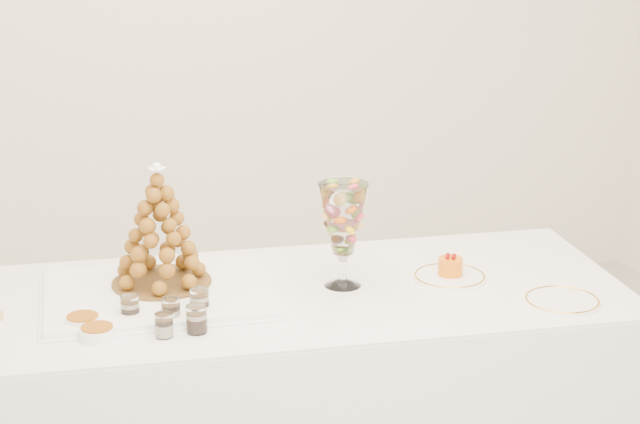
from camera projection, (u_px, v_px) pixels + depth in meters
name	position (u px, v px, depth m)	size (l,w,h in m)	color
buffet_table	(286.00, 410.00, 3.30)	(2.11, 0.95, 0.78)	white
lace_tray	(159.00, 294.00, 3.14)	(0.66, 0.50, 0.02)	white
macaron_vase	(343.00, 220.00, 3.18)	(0.15, 0.15, 0.32)	white
cake_plate	(450.00, 277.00, 3.30)	(0.23, 0.23, 0.01)	white
spare_plate	(562.00, 301.00, 3.11)	(0.22, 0.22, 0.01)	white
verrine_a	(130.00, 308.00, 2.98)	(0.05, 0.05, 0.07)	white
verrine_b	(171.00, 310.00, 2.96)	(0.05, 0.05, 0.07)	white
verrine_c	(200.00, 301.00, 3.03)	(0.05, 0.05, 0.07)	white
verrine_d	(164.00, 325.00, 2.87)	(0.05, 0.05, 0.07)	white
verrine_e	(197.00, 319.00, 2.90)	(0.06, 0.06, 0.08)	white
ramekin_back	(83.00, 322.00, 2.94)	(0.10, 0.10, 0.03)	white
ramekin_front	(97.00, 333.00, 2.87)	(0.10, 0.10, 0.03)	white
croquembouche	(159.00, 226.00, 3.15)	(0.30, 0.30, 0.37)	brown
mousse_cake	(450.00, 266.00, 3.29)	(0.08, 0.08, 0.07)	orange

